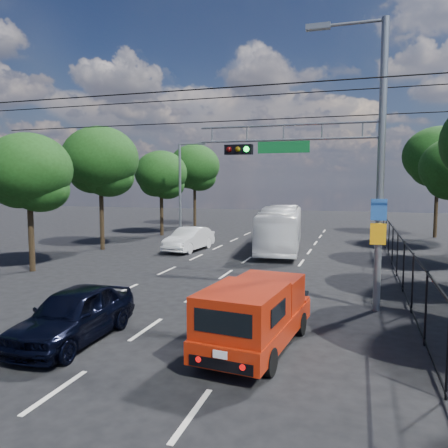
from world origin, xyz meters
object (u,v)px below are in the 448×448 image
at_px(white_bus, 281,228).
at_px(white_van, 189,239).
at_px(signal_mast, 343,154).
at_px(red_pickup, 256,313).
at_px(navy_hatchback, 74,314).

relative_size(white_bus, white_van, 2.25).
height_order(signal_mast, red_pickup, signal_mast).
bearing_deg(red_pickup, signal_mast, 67.55).
bearing_deg(signal_mast, red_pickup, -112.45).
distance_m(red_pickup, white_bus, 16.86).
distance_m(signal_mast, white_bus, 13.41).
bearing_deg(navy_hatchback, red_pickup, 8.94).
bearing_deg(signal_mast, white_bus, 108.75).
relative_size(red_pickup, white_bus, 0.50).
height_order(signal_mast, navy_hatchback, signal_mast).
xyz_separation_m(red_pickup, white_van, (-7.71, 14.75, -0.23)).
bearing_deg(white_van, red_pickup, -56.24).
height_order(red_pickup, white_van, red_pickup).
relative_size(signal_mast, white_van, 2.16).
xyz_separation_m(signal_mast, red_pickup, (-1.88, -4.54, -4.29)).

